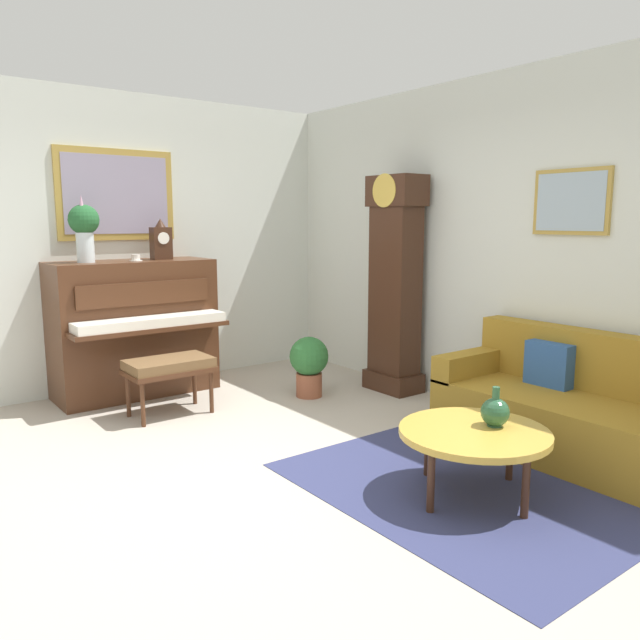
{
  "coord_description": "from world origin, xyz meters",
  "views": [
    {
      "loc": [
        3.3,
        -1.91,
        1.62
      ],
      "look_at": [
        -0.47,
        0.95,
        0.85
      ],
      "focal_mm": 34.63,
      "sensor_mm": 36.0,
      "label": 1
    }
  ],
  "objects_px": {
    "piano": "(135,328)",
    "grandfather_clock": "(395,290)",
    "mantel_clock": "(161,241)",
    "piano_bench": "(169,367)",
    "teacup": "(136,258)",
    "green_jug": "(495,412)",
    "couch": "(578,412)",
    "flower_vase": "(84,226)",
    "potted_plant": "(309,362)",
    "coffee_table": "(474,434)"
  },
  "relations": [
    {
      "from": "piano",
      "to": "grandfather_clock",
      "type": "distance_m",
      "value": 2.45
    },
    {
      "from": "grandfather_clock",
      "to": "mantel_clock",
      "type": "xyz_separation_m",
      "value": [
        -1.37,
        -1.72,
        0.46
      ]
    },
    {
      "from": "piano",
      "to": "piano_bench",
      "type": "relative_size",
      "value": 2.06
    },
    {
      "from": "piano_bench",
      "to": "teacup",
      "type": "distance_m",
      "value": 1.13
    },
    {
      "from": "piano_bench",
      "to": "green_jug",
      "type": "height_order",
      "value": "green_jug"
    },
    {
      "from": "couch",
      "to": "teacup",
      "type": "height_order",
      "value": "teacup"
    },
    {
      "from": "green_jug",
      "to": "grandfather_clock",
      "type": "bearing_deg",
      "value": 151.3
    },
    {
      "from": "piano",
      "to": "green_jug",
      "type": "bearing_deg",
      "value": 15.33
    },
    {
      "from": "flower_vase",
      "to": "potted_plant",
      "type": "bearing_deg",
      "value": 57.24
    },
    {
      "from": "flower_vase",
      "to": "teacup",
      "type": "height_order",
      "value": "flower_vase"
    },
    {
      "from": "couch",
      "to": "flower_vase",
      "type": "bearing_deg",
      "value": -145.97
    },
    {
      "from": "piano",
      "to": "couch",
      "type": "relative_size",
      "value": 0.76
    },
    {
      "from": "grandfather_clock",
      "to": "green_jug",
      "type": "relative_size",
      "value": 8.46
    },
    {
      "from": "couch",
      "to": "coffee_table",
      "type": "height_order",
      "value": "couch"
    },
    {
      "from": "piano",
      "to": "green_jug",
      "type": "distance_m",
      "value": 3.48
    },
    {
      "from": "teacup",
      "to": "piano_bench",
      "type": "bearing_deg",
      "value": -2.54
    },
    {
      "from": "teacup",
      "to": "potted_plant",
      "type": "height_order",
      "value": "teacup"
    },
    {
      "from": "potted_plant",
      "to": "piano",
      "type": "bearing_deg",
      "value": -130.56
    },
    {
      "from": "piano_bench",
      "to": "potted_plant",
      "type": "height_order",
      "value": "potted_plant"
    },
    {
      "from": "green_jug",
      "to": "teacup",
      "type": "bearing_deg",
      "value": -164.6
    },
    {
      "from": "mantel_clock",
      "to": "green_jug",
      "type": "bearing_deg",
      "value": 10.63
    },
    {
      "from": "flower_vase",
      "to": "green_jug",
      "type": "distance_m",
      "value": 3.76
    },
    {
      "from": "coffee_table",
      "to": "flower_vase",
      "type": "height_order",
      "value": "flower_vase"
    },
    {
      "from": "mantel_clock",
      "to": "teacup",
      "type": "xyz_separation_m",
      "value": [
        0.07,
        -0.27,
        -0.15
      ]
    },
    {
      "from": "piano_bench",
      "to": "teacup",
      "type": "relative_size",
      "value": 6.03
    },
    {
      "from": "potted_plant",
      "to": "piano_bench",
      "type": "bearing_deg",
      "value": -101.94
    },
    {
      "from": "coffee_table",
      "to": "flower_vase",
      "type": "relative_size",
      "value": 1.52
    },
    {
      "from": "piano",
      "to": "flower_vase",
      "type": "distance_m",
      "value": 1.02
    },
    {
      "from": "grandfather_clock",
      "to": "coffee_table",
      "type": "xyz_separation_m",
      "value": [
        1.95,
        -1.23,
        -0.59
      ]
    },
    {
      "from": "piano_bench",
      "to": "grandfather_clock",
      "type": "distance_m",
      "value": 2.18
    },
    {
      "from": "green_jug",
      "to": "potted_plant",
      "type": "height_order",
      "value": "green_jug"
    },
    {
      "from": "flower_vase",
      "to": "couch",
      "type": "bearing_deg",
      "value": 34.03
    },
    {
      "from": "piano_bench",
      "to": "coffee_table",
      "type": "height_order",
      "value": "piano_bench"
    },
    {
      "from": "mantel_clock",
      "to": "flower_vase",
      "type": "xyz_separation_m",
      "value": [
        -0.0,
        -0.69,
        0.14
      ]
    },
    {
      "from": "piano",
      "to": "teacup",
      "type": "relative_size",
      "value": 12.41
    },
    {
      "from": "piano_bench",
      "to": "couch",
      "type": "xyz_separation_m",
      "value": [
        2.56,
        1.87,
        -0.09
      ]
    },
    {
      "from": "green_jug",
      "to": "coffee_table",
      "type": "bearing_deg",
      "value": -101.99
    },
    {
      "from": "flower_vase",
      "to": "teacup",
      "type": "xyz_separation_m",
      "value": [
        0.07,
        0.42,
        -0.29
      ]
    },
    {
      "from": "piano",
      "to": "teacup",
      "type": "distance_m",
      "value": 0.65
    },
    {
      "from": "mantel_clock",
      "to": "green_jug",
      "type": "distance_m",
      "value": 3.53
    },
    {
      "from": "piano_bench",
      "to": "potted_plant",
      "type": "relative_size",
      "value": 1.25
    },
    {
      "from": "couch",
      "to": "coffee_table",
      "type": "relative_size",
      "value": 2.16
    },
    {
      "from": "flower_vase",
      "to": "green_jug",
      "type": "xyz_separation_m",
      "value": [
        3.35,
        1.32,
        -1.07
      ]
    },
    {
      "from": "grandfather_clock",
      "to": "flower_vase",
      "type": "bearing_deg",
      "value": -119.58
    },
    {
      "from": "potted_plant",
      "to": "flower_vase",
      "type": "bearing_deg",
      "value": -122.76
    },
    {
      "from": "piano",
      "to": "mantel_clock",
      "type": "relative_size",
      "value": 3.79
    },
    {
      "from": "flower_vase",
      "to": "green_jug",
      "type": "bearing_deg",
      "value": 21.54
    },
    {
      "from": "coffee_table",
      "to": "mantel_clock",
      "type": "distance_m",
      "value": 3.51
    },
    {
      "from": "coffee_table",
      "to": "green_jug",
      "type": "bearing_deg",
      "value": 78.01
    },
    {
      "from": "piano_bench",
      "to": "coffee_table",
      "type": "xyz_separation_m",
      "value": [
        2.53,
        0.79,
        -0.03
      ]
    }
  ]
}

